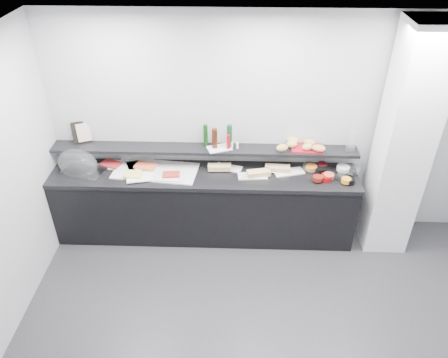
{
  "coord_description": "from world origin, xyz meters",
  "views": [
    {
      "loc": [
        -0.31,
        -2.56,
        3.72
      ],
      "look_at": [
        -0.45,
        1.45,
        1.0
      ],
      "focal_mm": 35.0,
      "sensor_mm": 36.0,
      "label": 1
    }
  ],
  "objects_px": {
    "framed_print": "(81,132)",
    "sandwich_plate_mid": "(253,176)",
    "condiment_tray": "(219,148)",
    "bread_tray": "(307,148)",
    "carafe": "(351,140)",
    "cloche_base": "(85,171)"
  },
  "relations": [
    {
      "from": "sandwich_plate_mid",
      "to": "condiment_tray",
      "type": "distance_m",
      "value": 0.51
    },
    {
      "from": "condiment_tray",
      "to": "bread_tray",
      "type": "bearing_deg",
      "value": -18.69
    },
    {
      "from": "cloche_base",
      "to": "carafe",
      "type": "height_order",
      "value": "carafe"
    },
    {
      "from": "sandwich_plate_mid",
      "to": "bread_tray",
      "type": "xyz_separation_m",
      "value": [
        0.63,
        0.24,
        0.25
      ]
    },
    {
      "from": "cloche_base",
      "to": "carafe",
      "type": "distance_m",
      "value": 3.11
    },
    {
      "from": "framed_print",
      "to": "bread_tray",
      "type": "relative_size",
      "value": 0.72
    },
    {
      "from": "condiment_tray",
      "to": "cloche_base",
      "type": "bearing_deg",
      "value": 165.59
    },
    {
      "from": "framed_print",
      "to": "bread_tray",
      "type": "xyz_separation_m",
      "value": [
        2.67,
        -0.06,
        -0.12
      ]
    },
    {
      "from": "condiment_tray",
      "to": "carafe",
      "type": "xyz_separation_m",
      "value": [
        1.51,
        -0.01,
        0.14
      ]
    },
    {
      "from": "sandwich_plate_mid",
      "to": "framed_print",
      "type": "bearing_deg",
      "value": 166.78
    },
    {
      "from": "framed_print",
      "to": "carafe",
      "type": "height_order",
      "value": "carafe"
    },
    {
      "from": "cloche_base",
      "to": "bread_tray",
      "type": "relative_size",
      "value": 1.34
    },
    {
      "from": "framed_print",
      "to": "carafe",
      "type": "relative_size",
      "value": 0.87
    },
    {
      "from": "sandwich_plate_mid",
      "to": "bread_tray",
      "type": "height_order",
      "value": "bread_tray"
    },
    {
      "from": "cloche_base",
      "to": "bread_tray",
      "type": "distance_m",
      "value": 2.62
    },
    {
      "from": "sandwich_plate_mid",
      "to": "carafe",
      "type": "height_order",
      "value": "carafe"
    },
    {
      "from": "framed_print",
      "to": "sandwich_plate_mid",
      "type": "bearing_deg",
      "value": -31.12
    },
    {
      "from": "cloche_base",
      "to": "bread_tray",
      "type": "xyz_separation_m",
      "value": [
        2.6,
        0.22,
        0.24
      ]
    },
    {
      "from": "condiment_tray",
      "to": "carafe",
      "type": "distance_m",
      "value": 1.52
    },
    {
      "from": "framed_print",
      "to": "condiment_tray",
      "type": "height_order",
      "value": "framed_print"
    },
    {
      "from": "condiment_tray",
      "to": "carafe",
      "type": "relative_size",
      "value": 0.92
    },
    {
      "from": "bread_tray",
      "to": "carafe",
      "type": "xyz_separation_m",
      "value": [
        0.49,
        -0.05,
        0.14
      ]
    }
  ]
}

